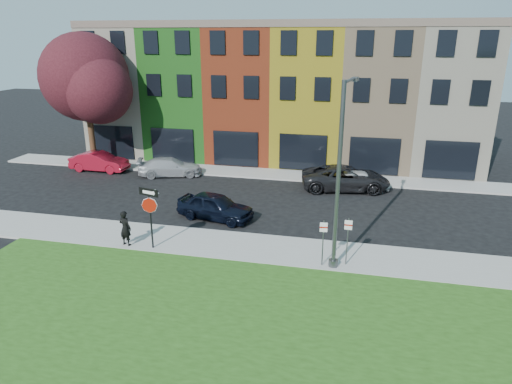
% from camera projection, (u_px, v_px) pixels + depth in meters
% --- Properties ---
extents(ground, '(120.00, 120.00, 0.00)m').
position_uv_depth(ground, '(252.00, 283.00, 18.42)').
color(ground, black).
rests_on(ground, ground).
extents(sidewalk_near, '(40.00, 3.00, 0.12)m').
position_uv_depth(sidewalk_near, '(310.00, 253.00, 20.76)').
color(sidewalk_near, '#999691').
rests_on(sidewalk_near, ground).
extents(sidewalk_far, '(40.00, 2.40, 0.12)m').
position_uv_depth(sidewalk_far, '(259.00, 173.00, 32.87)').
color(sidewalk_far, '#999691').
rests_on(sidewalk_far, ground).
extents(rowhouse_block, '(30.00, 10.12, 10.00)m').
position_uv_depth(rowhouse_block, '(281.00, 94.00, 36.87)').
color(rowhouse_block, beige).
rests_on(rowhouse_block, ground).
extents(stop_sign, '(1.03, 0.31, 2.90)m').
position_uv_depth(stop_sign, '(150.00, 206.00, 20.52)').
color(stop_sign, black).
rests_on(stop_sign, sidewalk_near).
extents(man, '(0.80, 0.68, 1.71)m').
position_uv_depth(man, '(125.00, 228.00, 21.20)').
color(man, black).
rests_on(man, sidewalk_near).
extents(sedan_near, '(3.43, 4.91, 1.44)m').
position_uv_depth(sedan_near, '(215.00, 206.00, 24.63)').
color(sedan_near, black).
rests_on(sedan_near, ground).
extents(parked_car_red, '(1.53, 4.28, 1.41)m').
position_uv_depth(parked_car_red, '(99.00, 162.00, 33.44)').
color(parked_car_red, maroon).
rests_on(parked_car_red, ground).
extents(parked_car_silver, '(4.50, 5.53, 1.29)m').
position_uv_depth(parked_car_silver, '(170.00, 167.00, 32.30)').
color(parked_car_silver, '#AAAAAE').
rests_on(parked_car_silver, ground).
extents(parked_car_dark, '(4.45, 6.47, 1.56)m').
position_uv_depth(parked_car_dark, '(345.00, 178.00, 29.33)').
color(parked_car_dark, black).
rests_on(parked_car_dark, ground).
extents(parked_car_white, '(2.48, 4.16, 1.28)m').
position_uv_depth(parked_car_white, '(360.00, 180.00, 29.36)').
color(parked_car_white, white).
rests_on(parked_car_white, ground).
extents(street_lamp, '(0.73, 2.56, 7.78)m').
position_uv_depth(street_lamp, '(340.00, 177.00, 18.40)').
color(street_lamp, '#4D5052').
rests_on(street_lamp, sidewalk_near).
extents(parking_sign_a, '(0.32, 0.10, 2.06)m').
position_uv_depth(parking_sign_a, '(323.00, 238.00, 19.16)').
color(parking_sign_a, '#4D5052').
rests_on(parking_sign_a, sidewalk_near).
extents(parking_sign_b, '(0.32, 0.09, 2.14)m').
position_uv_depth(parking_sign_b, '(348.00, 236.00, 19.22)').
color(parking_sign_b, '#4D5052').
rests_on(parking_sign_b, sidewalk_near).
extents(tree_purple, '(7.49, 6.55, 9.64)m').
position_uv_depth(tree_purple, '(87.00, 79.00, 32.68)').
color(tree_purple, '#312110').
rests_on(tree_purple, sidewalk_far).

